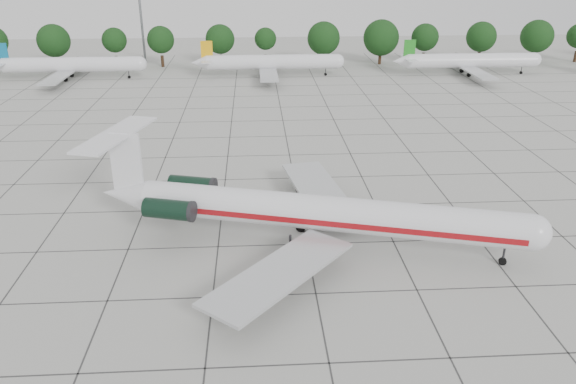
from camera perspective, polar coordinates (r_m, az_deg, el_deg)
The scene contains 7 objects.
ground at distance 51.23m, azimuth 1.89°, elevation -5.31°, with size 260.00×260.00×0.00m, color #AFAFA8.
apron_joints at distance 64.72m, azimuth 0.66°, elevation 1.10°, with size 170.00×170.00×0.02m, color #383838.
main_airliner at distance 49.77m, azimuth 1.49°, elevation -1.91°, with size 39.54×30.40×9.42m.
bg_airliner_b at distance 125.05m, azimuth -21.18°, elevation 11.94°, with size 28.24×27.20×7.40m.
bg_airliner_c at distance 119.77m, azimuth -1.69°, elevation 13.03°, with size 28.24×27.20×7.40m.
bg_airliner_d at distance 127.34m, azimuth 18.04°, elevation 12.55°, with size 28.24×27.20×7.40m.
tree_line at distance 131.21m, azimuth -6.91°, elevation 15.15°, with size 249.86×8.44×10.22m.
Camera 1 is at (-4.45, -44.67, 24.69)m, focal length 35.00 mm.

